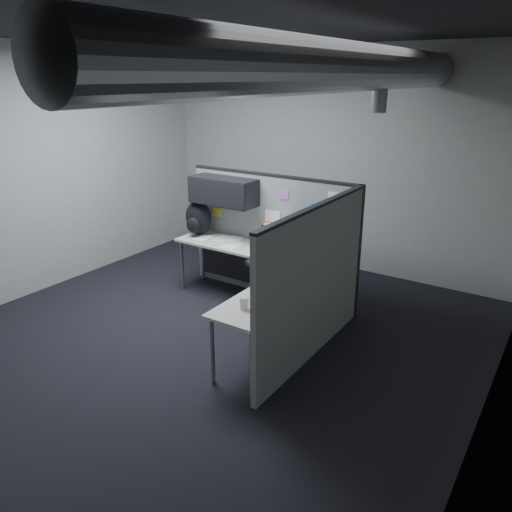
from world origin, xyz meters
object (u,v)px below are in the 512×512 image
Objects in this scene: monitor at (311,238)px; keyboard at (267,262)px; phone at (274,291)px; desk at (261,268)px; backpack at (198,218)px.

monitor is 0.59m from keyboard.
monitor is 1.14m from phone.
keyboard is 1.92× the size of phone.
desk is at bearing -132.88° from monitor.
keyboard is (0.13, -0.09, 0.14)m from desk.
monitor reaches higher than desk.
desk is 1.34m from backpack.
backpack is (-1.90, 1.13, 0.19)m from phone.
backpack reaches higher than phone.
monitor reaches higher than backpack.
keyboard is (-0.36, -0.40, -0.24)m from monitor.
desk is 1.04m from phone.
phone is at bearing -50.19° from desk.
phone is (0.17, -1.10, -0.22)m from monitor.
monitor is at bearing 32.28° from desk.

